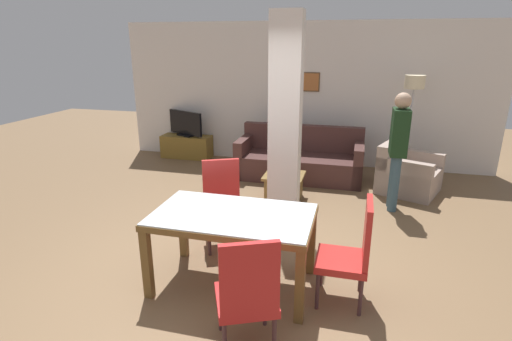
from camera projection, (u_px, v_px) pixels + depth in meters
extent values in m
plane|color=brown|center=(234.00, 283.00, 4.05)|extent=(18.00, 18.00, 0.00)
cube|color=white|center=(302.00, 95.00, 7.71)|extent=(7.20, 0.06, 2.70)
cube|color=brown|center=(308.00, 82.00, 7.56)|extent=(0.44, 0.02, 0.36)
cube|color=#B26633|center=(308.00, 82.00, 7.55)|extent=(0.40, 0.01, 0.32)
cube|color=white|center=(285.00, 123.00, 5.08)|extent=(0.39, 0.29, 2.70)
cube|color=brown|center=(218.00, 238.00, 3.43)|extent=(1.54, 0.06, 0.06)
cube|color=brown|center=(245.00, 201.00, 4.21)|extent=(1.54, 0.06, 0.06)
cube|color=brown|center=(162.00, 210.00, 4.00)|extent=(0.06, 0.79, 0.06)
cube|color=brown|center=(310.00, 226.00, 3.64)|extent=(0.06, 0.79, 0.06)
cube|color=silver|center=(233.00, 214.00, 3.81)|extent=(1.52, 0.89, 0.01)
cube|color=brown|center=(147.00, 264.00, 3.74)|extent=(0.08, 0.08, 0.70)
cube|color=brown|center=(300.00, 287.00, 3.39)|extent=(0.08, 0.08, 0.70)
cube|color=brown|center=(183.00, 227.00, 4.48)|extent=(0.08, 0.08, 0.70)
cube|color=brown|center=(311.00, 242.00, 4.14)|extent=(0.08, 0.08, 0.70)
cube|color=red|center=(246.00, 300.00, 3.13)|extent=(0.61, 0.61, 0.07)
cube|color=red|center=(250.00, 279.00, 2.83)|extent=(0.42, 0.22, 0.57)
cylinder|color=#462A2C|center=(220.00, 311.00, 3.34)|extent=(0.04, 0.04, 0.38)
cylinder|color=#462A2C|center=(265.00, 306.00, 3.40)|extent=(0.04, 0.04, 0.38)
cylinder|color=#462A2C|center=(274.00, 337.00, 3.05)|extent=(0.04, 0.04, 0.38)
cube|color=red|center=(341.00, 261.00, 3.67)|extent=(0.46, 0.46, 0.07)
cube|color=red|center=(367.00, 232.00, 3.52)|extent=(0.05, 0.44, 0.57)
cylinder|color=#462A2C|center=(317.00, 291.00, 3.61)|extent=(0.04, 0.04, 0.38)
cylinder|color=#462A2C|center=(321.00, 269.00, 3.96)|extent=(0.04, 0.04, 0.38)
cylinder|color=#462A2C|center=(361.00, 297.00, 3.52)|extent=(0.04, 0.04, 0.38)
cylinder|color=#462A2C|center=(361.00, 274.00, 3.87)|extent=(0.04, 0.04, 0.38)
cube|color=red|center=(224.00, 214.00, 4.67)|extent=(0.61, 0.61, 0.07)
cube|color=red|center=(221.00, 182.00, 4.76)|extent=(0.42, 0.23, 0.57)
cylinder|color=#462A2C|center=(243.00, 237.00, 4.59)|extent=(0.04, 0.04, 0.38)
cylinder|color=#462A2C|center=(210.00, 240.00, 4.53)|extent=(0.04, 0.04, 0.38)
cylinder|color=#462A2C|center=(238.00, 223.00, 4.95)|extent=(0.04, 0.04, 0.38)
cylinder|color=#462A2C|center=(207.00, 226.00, 4.88)|extent=(0.04, 0.04, 0.38)
cube|color=#472926|center=(299.00, 167.00, 7.10)|extent=(2.18, 0.90, 0.42)
cube|color=#472926|center=(303.00, 138.00, 7.30)|extent=(2.18, 0.18, 0.47)
cube|color=#472926|center=(358.00, 164.00, 6.82)|extent=(0.16, 0.90, 0.68)
cube|color=#472926|center=(245.00, 156.00, 7.30)|extent=(0.16, 0.90, 0.68)
cube|color=tan|center=(409.00, 180.00, 6.45)|extent=(1.11, 1.11, 0.40)
cube|color=tan|center=(391.00, 153.00, 6.52)|extent=(0.48, 0.87, 0.38)
cube|color=tan|center=(416.00, 168.00, 6.70)|extent=(0.84, 0.45, 0.61)
cube|color=tan|center=(403.00, 180.00, 6.14)|extent=(0.84, 0.45, 0.61)
cube|color=brown|center=(284.00, 176.00, 6.10)|extent=(0.60, 0.56, 0.04)
cube|color=brown|center=(284.00, 188.00, 6.17)|extent=(0.52, 0.48, 0.35)
cylinder|color=#4C2D14|center=(280.00, 169.00, 6.08)|extent=(0.06, 0.06, 0.19)
cylinder|color=#4C2D14|center=(280.00, 160.00, 6.04)|extent=(0.02, 0.02, 0.07)
cylinder|color=#B7B7BC|center=(280.00, 158.00, 6.03)|extent=(0.03, 0.03, 0.01)
cube|color=brown|center=(187.00, 147.00, 8.35)|extent=(1.03, 0.40, 0.47)
cube|color=black|center=(186.00, 135.00, 8.28)|extent=(0.41, 0.33, 0.03)
cube|color=black|center=(186.00, 123.00, 8.20)|extent=(0.84, 0.42, 0.48)
cylinder|color=#B7B7BC|center=(403.00, 177.00, 7.18)|extent=(0.30, 0.30, 0.02)
cylinder|color=#B7B7BC|center=(408.00, 134.00, 6.93)|extent=(0.04, 0.04, 1.56)
cylinder|color=beige|center=(415.00, 82.00, 6.66)|extent=(0.33, 0.33, 0.22)
cylinder|color=#385462|center=(394.00, 184.00, 5.66)|extent=(0.13, 0.13, 0.82)
cylinder|color=#385462|center=(393.00, 180.00, 5.81)|extent=(0.13, 0.13, 0.82)
cube|color=#183319|center=(400.00, 132.00, 5.51)|extent=(0.23, 0.38, 0.65)
sphere|color=tan|center=(403.00, 101.00, 5.37)|extent=(0.22, 0.22, 0.22)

